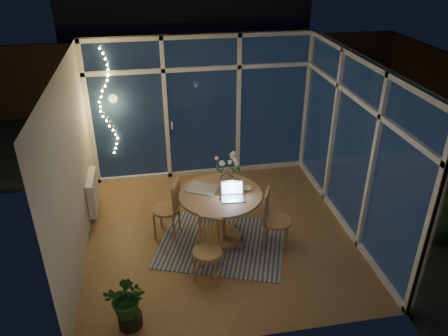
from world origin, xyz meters
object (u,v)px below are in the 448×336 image
Objects in this scene: dining_table at (221,217)px; laptop at (233,191)px; potted_plant at (128,301)px; chair_right at (277,220)px; flower_vase at (227,177)px; chair_left at (166,208)px; chair_front at (207,251)px.

laptop is (0.15, -0.17, 0.52)m from dining_table.
dining_table is 1.94m from potted_plant.
chair_right is 0.78m from laptop.
chair_right reaches higher than potted_plant.
flower_vase is 2.28m from potted_plant.
laptop is at bearing -88.83° from flower_vase.
chair_right is at bearing 28.44° from potted_plant.
chair_right is at bearing 90.25° from chair_left.
chair_right is at bearing 48.25° from chair_front.
potted_plant is at bearing -134.77° from laptop.
flower_vase is (0.91, -0.03, 0.44)m from chair_left.
chair_left is at bearing 158.44° from laptop.
chair_right is 1.22× the size of potted_plant.
chair_front is 2.66× the size of laptop.
dining_table is 3.63× the size of laptop.
laptop reaches higher than chair_right.
chair_right reaches higher than dining_table.
chair_front is 1.14× the size of potted_plant.
flower_vase reaches higher than potted_plant.
flower_vase reaches higher than chair_left.
potted_plant is at bearing 3.14° from chair_left.
flower_vase reaches higher than chair_front.
chair_front reaches higher than dining_table.
chair_left is (-0.77, 0.28, 0.06)m from dining_table.
laptop is at bearing 77.44° from chair_front.
laptop reaches higher than potted_plant.
potted_plant is (-1.45, -1.67, -0.53)m from flower_vase.
chair_left is at bearing 72.38° from potted_plant.
laptop is (0.45, 0.60, 0.49)m from chair_front.
dining_table is at bearing 90.68° from chair_left.
chair_left is at bearing 159.91° from dining_table.
chair_front is 0.89m from laptop.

